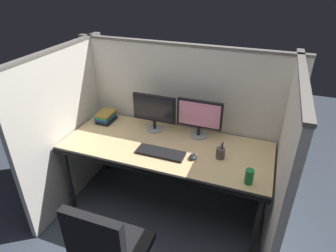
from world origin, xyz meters
TOP-DOWN VIEW (x-y plane):
  - ground_plane at (0.00, 0.00)m, footprint 8.00×8.00m
  - cubicle_partition_rear at (0.00, 0.74)m, footprint 2.21×0.06m
  - cubicle_partition_left at (-0.99, 0.20)m, footprint 0.06×1.41m
  - cubicle_partition_right at (0.99, 0.20)m, footprint 0.06×1.41m
  - desk at (0.00, 0.29)m, footprint 1.90×0.80m
  - monitor_left at (-0.21, 0.54)m, footprint 0.43×0.17m
  - monitor_right at (0.23, 0.57)m, footprint 0.43×0.17m
  - keyboard_main at (-0.00, 0.16)m, footprint 0.43×0.15m
  - computer_mouse at (0.29, 0.19)m, footprint 0.06×0.10m
  - soda_can at (0.77, 0.03)m, footprint 0.07×0.07m
  - pen_cup at (0.50, 0.28)m, footprint 0.08×0.08m
  - book_stack at (-0.77, 0.53)m, footprint 0.17×0.23m

SIDE VIEW (x-z plane):
  - ground_plane at x=0.00m, z-range 0.00..0.00m
  - desk at x=0.00m, z-range 0.32..1.06m
  - keyboard_main at x=0.00m, z-range 0.74..0.76m
  - computer_mouse at x=0.29m, z-range 0.74..0.77m
  - pen_cup at x=0.50m, z-range 0.70..0.87m
  - cubicle_partition_rear at x=0.00m, z-range 0.00..1.58m
  - cubicle_partition_left at x=-0.99m, z-range 0.00..1.58m
  - cubicle_partition_right at x=0.99m, z-range 0.00..1.58m
  - book_stack at x=-0.77m, z-range 0.74..0.85m
  - soda_can at x=0.77m, z-range 0.74..0.86m
  - monitor_left at x=-0.21m, z-range 0.77..1.14m
  - monitor_right at x=0.23m, z-range 0.77..1.14m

